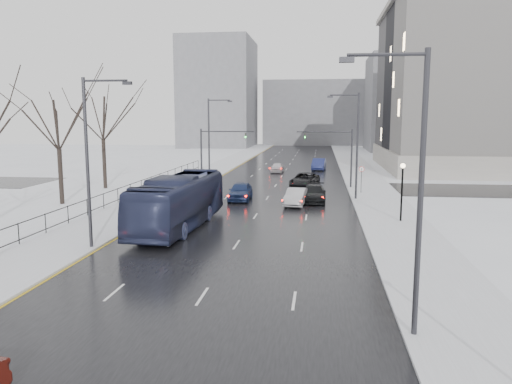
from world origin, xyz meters
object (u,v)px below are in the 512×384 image
at_px(streetlight_r_near, 414,181).
at_px(sedan_right_cross, 305,180).
at_px(no_uturn_sign, 362,172).
at_px(streetlight_l_far, 211,135).
at_px(bus, 179,202).
at_px(streetlight_r_mid, 355,141).
at_px(mast_signal_left, 211,150).
at_px(sedan_right_near, 296,197).
at_px(sedan_right_far, 314,194).
at_px(sedan_center_far, 277,167).
at_px(mast_signal_right, 342,151).
at_px(sedan_center_near, 240,191).
at_px(streetlight_l_near, 91,155).
at_px(sedan_right_distant, 319,164).
at_px(lamppost_r_mid, 402,184).
at_px(tree_park_e, 106,189).
at_px(tree_park_d, 62,205).

bearing_deg(streetlight_r_near, sedan_right_cross, 97.26).
bearing_deg(no_uturn_sign, streetlight_r_near, -91.74).
distance_m(streetlight_l_far, bus, 26.19).
distance_m(streetlight_r_mid, mast_signal_left, 17.50).
height_order(sedan_right_near, sedan_right_far, sedan_right_far).
relative_size(streetlight_r_near, sedan_center_far, 2.46).
height_order(mast_signal_right, sedan_center_far, mast_signal_right).
relative_size(mast_signal_right, sedan_center_near, 1.31).
bearing_deg(streetlight_l_near, sedan_center_far, 80.53).
bearing_deg(sedan_right_near, streetlight_r_near, -72.01).
distance_m(streetlight_l_near, sedan_right_distant, 48.85).
height_order(no_uturn_sign, sedan_right_cross, no_uturn_sign).
height_order(streetlight_l_far, sedan_right_cross, streetlight_l_far).
relative_size(streetlight_r_mid, mast_signal_right, 1.54).
relative_size(streetlight_r_mid, sedan_center_near, 2.01).
bearing_deg(mast_signal_right, streetlight_l_near, -118.96).
distance_m(sedan_right_far, sedan_right_distant, 28.39).
bearing_deg(mast_signal_right, streetlight_r_mid, -84.00).
xyz_separation_m(no_uturn_sign, sedan_right_cross, (-5.84, 3.74, -1.44)).
xyz_separation_m(streetlight_r_near, sedan_right_near, (-5.22, 26.32, -4.83)).
bearing_deg(sedan_right_distant, lamppost_r_mid, -76.20).
bearing_deg(bus, lamppost_r_mid, 15.62).
xyz_separation_m(tree_park_e, mast_signal_left, (10.87, 4.00, 4.11)).
height_order(sedan_center_near, sedan_right_distant, sedan_right_distant).
distance_m(streetlight_r_near, mast_signal_right, 38.04).
distance_m(streetlight_r_near, mast_signal_left, 41.06).
bearing_deg(streetlight_l_far, streetlight_r_near, -68.75).
distance_m(tree_park_d, sedan_right_far, 22.76).
bearing_deg(no_uturn_sign, streetlight_l_far, 155.27).
distance_m(sedan_right_near, sedan_right_distant, 30.59).
xyz_separation_m(streetlight_l_near, sedan_center_near, (5.77, 18.48, -4.73)).
bearing_deg(no_uturn_sign, bus, -128.34).
height_order(mast_signal_left, no_uturn_sign, mast_signal_left).
distance_m(streetlight_r_near, streetlight_r_mid, 30.00).
bearing_deg(sedan_center_far, tree_park_d, -117.25).
distance_m(mast_signal_right, sedan_center_far, 17.44).
distance_m(tree_park_e, lamppost_r_mid, 32.52).
xyz_separation_m(sedan_right_near, sedan_center_far, (-3.95, 26.62, -0.06)).
height_order(tree_park_e, streetlight_l_near, streetlight_l_near).
xyz_separation_m(tree_park_e, streetlight_l_far, (10.03, 8.00, 5.62)).
xyz_separation_m(streetlight_l_near, no_uturn_sign, (17.37, 24.00, -3.32)).
xyz_separation_m(tree_park_e, sedan_right_near, (21.15, -7.68, 0.79)).
xyz_separation_m(mast_signal_left, no_uturn_sign, (16.53, -4.00, -1.81)).
bearing_deg(bus, sedan_center_far, 86.52).
distance_m(mast_signal_right, sedan_right_cross, 5.13).
xyz_separation_m(streetlight_l_far, sedan_center_near, (5.77, -13.52, -4.73)).
bearing_deg(tree_park_d, tree_park_e, 92.29).
bearing_deg(sedan_right_near, sedan_center_near, 164.78).
xyz_separation_m(tree_park_d, sedan_center_far, (16.79, 28.94, 0.73)).
relative_size(streetlight_r_mid, streetlight_l_near, 1.00).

